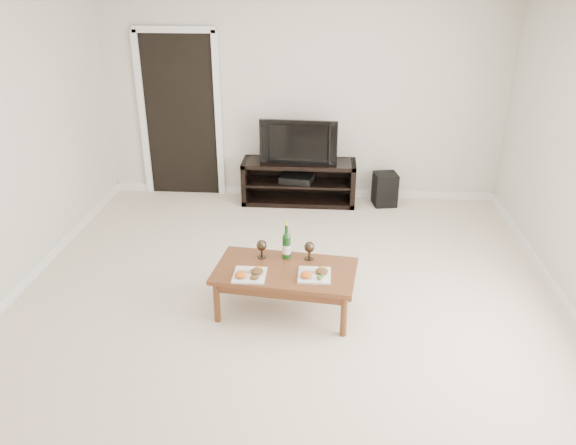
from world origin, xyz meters
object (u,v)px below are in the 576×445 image
Objects in this scene: media_console at (299,182)px; television at (299,140)px; coffee_table at (285,290)px; subwoofer at (385,189)px.

television is at bearing 0.00° from media_console.
coffee_table is (0.03, -2.51, -0.07)m from media_console.
coffee_table is at bearing -123.14° from subwoofer.
subwoofer is 2.73m from coffee_table.
subwoofer is at bearing 0.11° from media_console.
television is 2.58m from coffee_table.
television is (0.00, 0.00, 0.55)m from media_console.
television is at bearing 169.93° from subwoofer.
television reaches higher than media_console.
television reaches higher than coffee_table.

